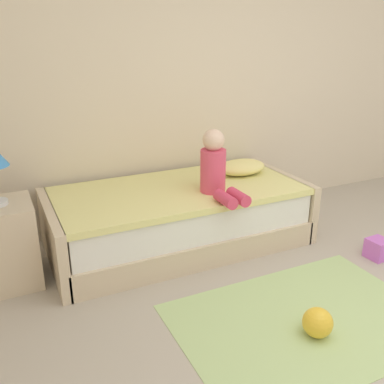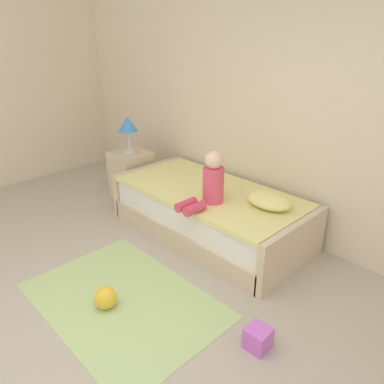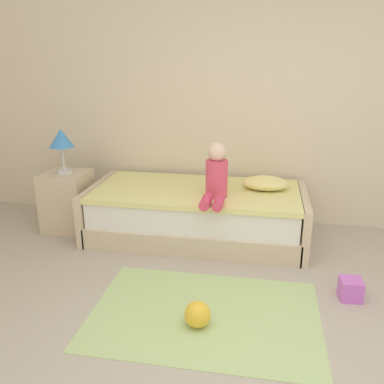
# 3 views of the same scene
# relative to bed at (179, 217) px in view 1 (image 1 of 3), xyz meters

# --- Properties ---
(wall_rear) EXTENTS (7.20, 0.10, 2.90)m
(wall_rear) POSITION_rel_bed_xyz_m (0.68, 0.60, 1.20)
(wall_rear) COLOR beige
(wall_rear) RESTS_ON ground
(bed) EXTENTS (2.11, 1.00, 0.50)m
(bed) POSITION_rel_bed_xyz_m (0.00, 0.00, 0.00)
(bed) COLOR beige
(bed) RESTS_ON ground
(nightstand) EXTENTS (0.44, 0.44, 0.60)m
(nightstand) POSITION_rel_bed_xyz_m (-1.35, -0.03, 0.05)
(nightstand) COLOR beige
(nightstand) RESTS_ON ground
(child_figure) EXTENTS (0.20, 0.51, 0.50)m
(child_figure) POSITION_rel_bed_xyz_m (0.22, -0.23, 0.46)
(child_figure) COLOR #E04C6B
(child_figure) RESTS_ON bed
(pillow) EXTENTS (0.44, 0.30, 0.13)m
(pillow) POSITION_rel_bed_xyz_m (0.66, 0.10, 0.32)
(pillow) COLOR #F2E58C
(pillow) RESTS_ON bed
(toy_ball) EXTENTS (0.18, 0.18, 0.18)m
(toy_ball) POSITION_rel_bed_xyz_m (0.25, -1.44, -0.16)
(toy_ball) COLOR yellow
(toy_ball) RESTS_ON ground
(area_rug) EXTENTS (1.60, 1.10, 0.01)m
(area_rug) POSITION_rel_bed_xyz_m (0.28, -1.30, -0.24)
(area_rug) COLOR #B2D189
(area_rug) RESTS_ON ground
(toy_block) EXTENTS (0.17, 0.17, 0.16)m
(toy_block) POSITION_rel_bed_xyz_m (1.32, -0.91, -0.17)
(toy_block) COLOR #CC66D8
(toy_block) RESTS_ON ground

